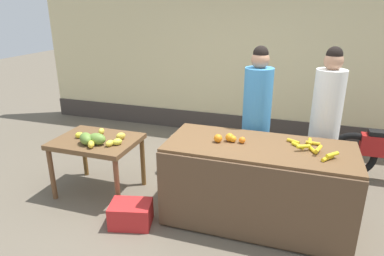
{
  "coord_description": "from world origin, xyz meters",
  "views": [
    {
      "loc": [
        0.85,
        -3.32,
        2.28
      ],
      "look_at": [
        -0.3,
        0.15,
        0.96
      ],
      "focal_mm": 31.88,
      "sensor_mm": 36.0,
      "label": 1
    }
  ],
  "objects": [
    {
      "name": "market_wall_back",
      "position": [
        0.0,
        2.71,
        1.67
      ],
      "size": [
        8.26,
        0.23,
        3.41
      ],
      "color": "beige",
      "rests_on": "ground"
    },
    {
      "name": "vendor_woman_white_shirt",
      "position": [
        1.15,
        0.74,
        0.94
      ],
      "size": [
        0.34,
        0.34,
        1.86
      ],
      "color": "#33333D",
      "rests_on": "ground"
    },
    {
      "name": "ground_plane",
      "position": [
        0.0,
        0.0,
        0.0
      ],
      "size": [
        24.0,
        24.0,
        0.0
      ],
      "primitive_type": "plane",
      "color": "#665B4C"
    },
    {
      "name": "mango_papaya_pile",
      "position": [
        -1.41,
        -0.13,
        0.79
      ],
      "size": [
        0.69,
        0.54,
        0.14
      ],
      "color": "yellow",
      "rests_on": "side_table_wooden"
    },
    {
      "name": "orange_pile",
      "position": [
        0.16,
        -0.01,
        0.95
      ],
      "size": [
        0.33,
        0.15,
        0.09
      ],
      "color": "orange",
      "rests_on": "fruit_stall_counter"
    },
    {
      "name": "vendor_woman_blue_shirt",
      "position": [
        0.36,
        0.67,
        0.93
      ],
      "size": [
        0.34,
        0.34,
        1.84
      ],
      "color": "#33333D",
      "rests_on": "ground"
    },
    {
      "name": "banana_bunch_pile",
      "position": [
        1.01,
        0.04,
        0.93
      ],
      "size": [
        0.5,
        0.53,
        0.07
      ],
      "color": "yellow",
      "rests_on": "fruit_stall_counter"
    },
    {
      "name": "fruit_stall_counter",
      "position": [
        0.5,
        -0.01,
        0.45
      ],
      "size": [
        1.95,
        0.87,
        0.91
      ],
      "color": "brown",
      "rests_on": "ground"
    },
    {
      "name": "side_table_wooden",
      "position": [
        -1.49,
        0.0,
        0.63
      ],
      "size": [
        1.0,
        0.76,
        0.73
      ],
      "color": "brown",
      "rests_on": "ground"
    },
    {
      "name": "produce_crate",
      "position": [
        -0.78,
        -0.52,
        0.13
      ],
      "size": [
        0.5,
        0.42,
        0.26
      ],
      "primitive_type": "cube",
      "rotation": [
        0.0,
        0.0,
        0.25
      ],
      "color": "red",
      "rests_on": "ground"
    },
    {
      "name": "produce_sack",
      "position": [
        -0.74,
        0.83,
        0.3
      ],
      "size": [
        0.46,
        0.47,
        0.6
      ],
      "primitive_type": "ellipsoid",
      "rotation": [
        0.0,
        0.0,
        0.83
      ],
      "color": "tan",
      "rests_on": "ground"
    }
  ]
}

